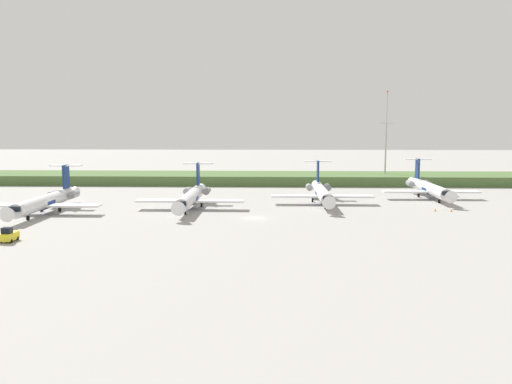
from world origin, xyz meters
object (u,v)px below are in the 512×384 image
Objects in this scene: safety_cone_front_marker at (435,210)px; regional_jet_fourth at (429,188)px; regional_jet_second at (191,196)px; baggage_tug at (9,235)px; safety_cone_mid_marker at (451,210)px; antenna_mast at (386,145)px; regional_jet_third at (322,192)px; regional_jet_nearest at (46,201)px.

regional_jet_fourth is at bearing 77.08° from safety_cone_front_marker.
baggage_tug is (-22.81, -32.57, -1.53)m from regional_jet_second.
safety_cone_front_marker is at bearing 173.14° from safety_cone_mid_marker.
antenna_mast is 113.24m from baggage_tug.
regional_jet_second is 56.36× the size of safety_cone_mid_marker.
regional_jet_second and regional_jet_fourth have the same top height.
baggage_tug is at bearing -141.62° from regional_jet_third.
regional_jet_third is 1.11× the size of antenna_mast.
regional_jet_fourth is 1.11× the size of antenna_mast.
regional_jet_nearest is 29.13m from regional_jet_second.
safety_cone_mid_marker is at bearing -6.86° from safety_cone_front_marker.
regional_jet_nearest and regional_jet_third have the same top height.
regional_jet_fourth is (83.56, 24.08, 0.00)m from regional_jet_nearest.
regional_jet_nearest is at bearing -165.01° from regional_jet_third.
safety_cone_front_marker is (73.70, 30.23, -0.73)m from baggage_tug.
antenna_mast is (80.47, 58.71, 9.02)m from regional_jet_nearest.
regional_jet_fourth is at bearing 17.05° from regional_jet_second.
safety_cone_mid_marker is (82.29, 4.40, -2.26)m from regional_jet_nearest.
safety_cone_front_marker is at bearing 3.46° from regional_jet_nearest.
baggage_tug is at bearing -157.69° from safety_cone_front_marker.
antenna_mast is at bearing 91.92° from safety_cone_mid_marker.
safety_cone_front_marker is at bearing 22.31° from baggage_tug.
regional_jet_third is 56.36× the size of safety_cone_mid_marker.
regional_jet_second reaches higher than baggage_tug.
regional_jet_fourth is at bearing 16.08° from regional_jet_nearest.
regional_jet_fourth reaches higher than safety_cone_front_marker.
regional_jet_second is 56.36× the size of safety_cone_front_marker.
regional_jet_nearest is at bearing -176.94° from safety_cone_mid_marker.
regional_jet_second and regional_jet_third have the same top height.
regional_jet_nearest is 79.31m from safety_cone_front_marker.
antenna_mast reaches higher than regional_jet_second.
regional_jet_second reaches higher than safety_cone_front_marker.
regional_jet_fourth is at bearing 18.34° from regional_jet_third.
antenna_mast is at bearing 61.39° from regional_jet_third.
regional_jet_nearest is at bearing -163.92° from regional_jet_fourth.
baggage_tug is (-78.12, -49.53, -1.53)m from regional_jet_fourth.
regional_jet_nearest is 1.00× the size of regional_jet_fourth.
regional_jet_third is at bearing 15.82° from regional_jet_second.
baggage_tug is (-75.04, -84.16, -10.55)m from antenna_mast.
safety_cone_mid_marker is (25.55, -10.79, -2.26)m from regional_jet_third.
safety_cone_mid_marker is (1.82, -54.30, -11.28)m from antenna_mast.
antenna_mast is (23.73, 43.52, 9.02)m from regional_jet_third.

